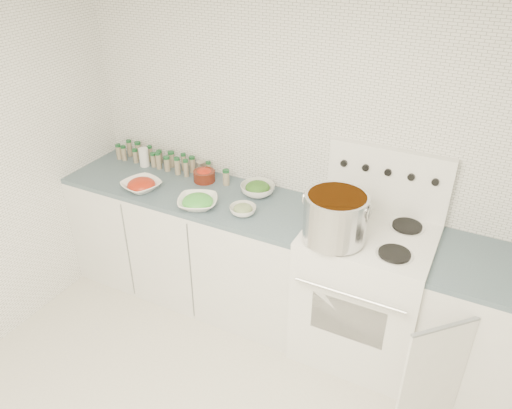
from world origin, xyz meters
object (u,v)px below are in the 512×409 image
stock_pot (336,216)px  bowl_tomato (141,185)px  bowl_snowpea (198,202)px  stove (363,288)px

stock_pot → bowl_tomato: size_ratio=1.21×
bowl_tomato → bowl_snowpea: bowl_snowpea is taller
stove → stock_pot: stove is taller
stove → bowl_snowpea: size_ratio=3.93×
bowl_snowpea → stove: bearing=9.2°
bowl_tomato → stove: bearing=5.7°
stove → bowl_snowpea: 1.22m
stove → stock_pot: size_ratio=3.50×
stove → bowl_tomato: bearing=-174.3°
stock_pot → bowl_snowpea: stock_pot is taller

